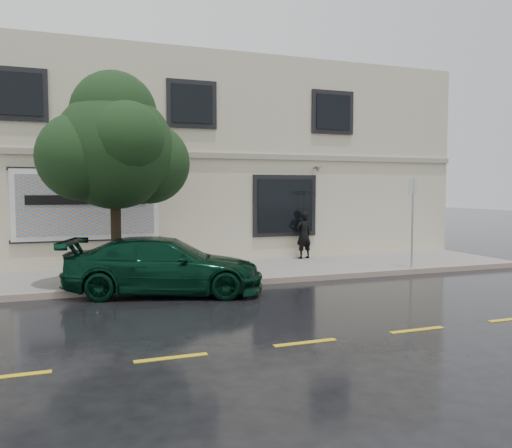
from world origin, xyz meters
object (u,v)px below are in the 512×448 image
object	(u,v)px
pedestrian	(304,235)
street_tree	(114,151)
fire_hydrant	(115,269)
car	(165,266)

from	to	relation	value
pedestrian	street_tree	world-z (taller)	street_tree
street_tree	fire_hydrant	size ratio (longest dim) A/B	5.58
pedestrian	fire_hydrant	distance (m)	6.99
pedestrian	street_tree	bearing A→B (deg)	9.05
fire_hydrant	street_tree	bearing A→B (deg)	55.95
car	fire_hydrant	distance (m)	1.30
pedestrian	fire_hydrant	world-z (taller)	pedestrian
street_tree	fire_hydrant	distance (m)	2.93
pedestrian	fire_hydrant	bearing A→B (deg)	11.96
street_tree	car	bearing A→B (deg)	-45.50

